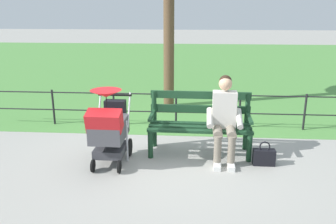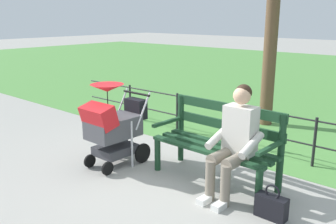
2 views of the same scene
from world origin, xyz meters
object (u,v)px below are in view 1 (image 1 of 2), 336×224
(person_on_bench, at_px, (224,116))
(stroller, at_px, (109,126))
(park_bench, at_px, (200,121))
(handbag, at_px, (264,157))

(person_on_bench, relative_size, stroller, 1.11)
(person_on_bench, height_order, stroller, person_on_bench)
(person_on_bench, bearing_deg, park_bench, -31.71)
(stroller, bearing_deg, handbag, -176.52)
(park_bench, xyz_separation_m, person_on_bench, (-0.36, 0.22, 0.15))
(park_bench, bearing_deg, handbag, 155.33)
(handbag, bearing_deg, park_bench, -24.67)
(person_on_bench, xyz_separation_m, handbag, (-0.59, 0.21, -0.55))
(person_on_bench, distance_m, handbag, 0.83)
(stroller, height_order, handbag, stroller)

